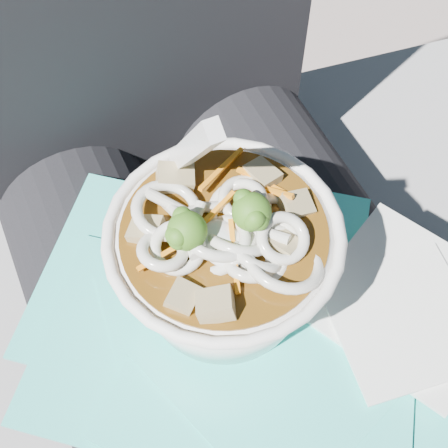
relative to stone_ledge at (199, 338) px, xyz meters
name	(u,v)px	position (x,y,z in m)	size (l,w,h in m)	color
stone_ledge	(199,338)	(0.00, 0.00, 0.00)	(1.00, 0.50, 0.47)	gray
lap	(251,345)	(0.00, -0.15, 0.32)	(0.36, 0.48, 0.16)	black
person_body	(211,258)	(0.00, -0.06, 0.34)	(0.34, 0.94, 1.03)	black
plastic_bag	(246,342)	(-0.02, -0.18, 0.41)	(0.36, 0.42, 0.02)	#30C8BB
napkins	(407,306)	(0.11, -0.21, 0.42)	(0.18, 0.18, 0.01)	white
udon_bowl	(224,257)	(-0.02, -0.13, 0.48)	(0.17, 0.17, 0.21)	white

